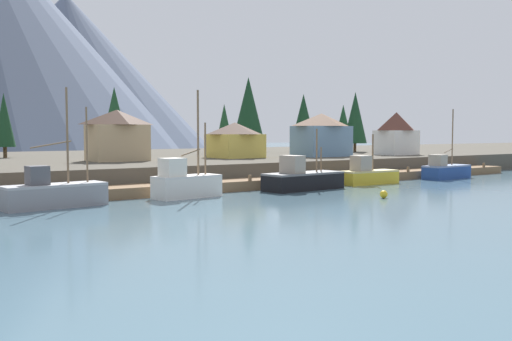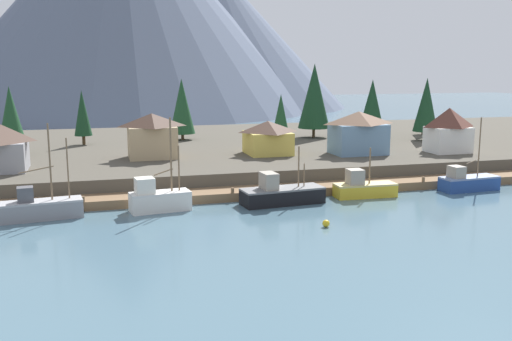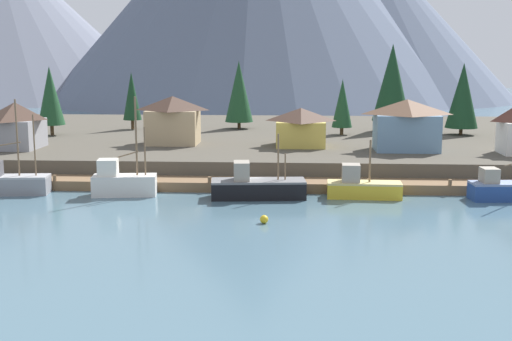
# 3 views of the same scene
# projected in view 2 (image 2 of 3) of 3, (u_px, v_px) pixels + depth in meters

# --- Properties ---
(ground_plane) EXTENTS (400.00, 400.00, 1.00)m
(ground_plane) POSITION_uv_depth(u_px,v_px,m) (228.00, 173.00, 84.65)
(ground_plane) COLOR #476675
(dock) EXTENTS (80.00, 4.00, 1.60)m
(dock) POSITION_uv_depth(u_px,v_px,m) (262.00, 192.00, 67.39)
(dock) COLOR brown
(dock) RESTS_ON ground_plane
(shoreline_bank) EXTENTS (400.00, 56.00, 2.50)m
(shoreline_bank) POSITION_uv_depth(u_px,v_px,m) (212.00, 150.00, 95.71)
(shoreline_bank) COLOR #4C473D
(shoreline_bank) RESTS_ON ground_plane
(mountain_central_peak) EXTENTS (128.60, 128.60, 73.20)m
(mountain_central_peak) POSITION_uv_depth(u_px,v_px,m) (123.00, 0.00, 194.37)
(mountain_central_peak) COLOR slate
(mountain_central_peak) RESTS_ON ground_plane
(mountain_east_peak) EXTENTS (98.23, 98.23, 52.72)m
(mountain_east_peak) POSITION_uv_depth(u_px,v_px,m) (210.00, 34.00, 209.84)
(mountain_east_peak) COLOR slate
(mountain_east_peak) RESTS_ON ground_plane
(fishing_boat_grey) EXTENTS (8.17, 3.39, 9.49)m
(fishing_boat_grey) POSITION_uv_depth(u_px,v_px,m) (40.00, 208.00, 57.32)
(fishing_boat_grey) COLOR gray
(fishing_boat_grey) RESTS_ON ground_plane
(fishing_boat_white) EXTENTS (6.46, 3.21, 9.77)m
(fishing_boat_white) POSITION_uv_depth(u_px,v_px,m) (158.00, 198.00, 60.41)
(fishing_boat_white) COLOR silver
(fishing_boat_white) RESTS_ON ground_plane
(fishing_boat_black) EXTENTS (9.36, 3.99, 6.30)m
(fishing_boat_black) POSITION_uv_depth(u_px,v_px,m) (281.00, 194.00, 63.58)
(fishing_boat_black) COLOR black
(fishing_boat_black) RESTS_ON ground_plane
(fishing_boat_yellow) EXTENTS (7.23, 2.68, 5.71)m
(fishing_boat_yellow) POSITION_uv_depth(u_px,v_px,m) (363.00, 188.00, 66.98)
(fishing_boat_yellow) COLOR gold
(fishing_boat_yellow) RESTS_ON ground_plane
(fishing_boat_blue) EXTENTS (7.49, 3.03, 8.90)m
(fishing_boat_blue) POSITION_uv_depth(u_px,v_px,m) (468.00, 182.00, 70.42)
(fishing_boat_blue) COLOR navy
(fishing_boat_blue) RESTS_ON ground_plane
(house_white) EXTENTS (5.98, 4.67, 6.49)m
(house_white) POSITION_uv_depth(u_px,v_px,m) (449.00, 130.00, 84.13)
(house_white) COLOR silver
(house_white) RESTS_ON shoreline_bank
(house_grey) EXTENTS (5.76, 6.44, 5.62)m
(house_grey) POSITION_uv_depth(u_px,v_px,m) (2.00, 147.00, 69.40)
(house_grey) COLOR gray
(house_grey) RESTS_ON shoreline_bank
(house_yellow) EXTENTS (6.29, 6.54, 4.76)m
(house_yellow) POSITION_uv_depth(u_px,v_px,m) (268.00, 137.00, 82.65)
(house_yellow) COLOR gold
(house_yellow) RESTS_ON shoreline_bank
(house_tan) EXTENTS (6.73, 5.35, 6.12)m
(house_tan) POSITION_uv_depth(u_px,v_px,m) (152.00, 135.00, 78.99)
(house_tan) COLOR tan
(house_tan) RESTS_ON shoreline_bank
(house_blue) EXTENTS (7.74, 5.51, 6.10)m
(house_blue) POSITION_uv_depth(u_px,v_px,m) (358.00, 132.00, 82.63)
(house_blue) COLOR #6689A8
(house_blue) RESTS_ON shoreline_bank
(conifer_near_left) EXTENTS (3.34, 3.34, 8.68)m
(conifer_near_left) POSITION_uv_depth(u_px,v_px,m) (424.00, 106.00, 105.79)
(conifer_near_left) COLOR #4C3823
(conifer_near_left) RESTS_ON shoreline_bank
(conifer_near_right) EXTENTS (2.78, 2.78, 8.72)m
(conifer_near_right) POSITION_uv_depth(u_px,v_px,m) (82.00, 113.00, 91.94)
(conifer_near_right) COLOR #4C3823
(conifer_near_right) RESTS_ON shoreline_bank
(conifer_mid_left) EXTENTS (2.89, 2.89, 7.92)m
(conifer_mid_left) POSITION_uv_depth(u_px,v_px,m) (281.00, 115.00, 95.49)
(conifer_mid_left) COLOR #4C3823
(conifer_mid_left) RESTS_ON shoreline_bank
(conifer_mid_right) EXTENTS (4.31, 4.31, 10.39)m
(conifer_mid_right) POSITION_uv_depth(u_px,v_px,m) (182.00, 106.00, 97.97)
(conifer_mid_right) COLOR #4C3823
(conifer_mid_right) RESTS_ON shoreline_bank
(conifer_back_left) EXTENTS (5.55, 5.55, 12.87)m
(conifer_back_left) POSITION_uv_depth(u_px,v_px,m) (314.00, 96.00, 100.93)
(conifer_back_left) COLOR #4C3823
(conifer_back_left) RESTS_ON shoreline_bank
(conifer_back_right) EXTENTS (3.75, 3.75, 9.72)m
(conifer_back_right) POSITION_uv_depth(u_px,v_px,m) (11.00, 115.00, 81.42)
(conifer_back_right) COLOR #4C3823
(conifer_back_right) RESTS_ON shoreline_bank
(conifer_far_left) EXTENTS (4.55, 4.55, 10.18)m
(conifer_far_left) POSITION_uv_depth(u_px,v_px,m) (372.00, 106.00, 100.66)
(conifer_far_left) COLOR #4C3823
(conifer_far_left) RESTS_ON shoreline_bank
(conifer_far_right) EXTENTS (4.13, 4.13, 10.50)m
(conifer_far_right) POSITION_uv_depth(u_px,v_px,m) (426.00, 105.00, 97.30)
(conifer_far_right) COLOR #4C3823
(conifer_far_right) RESTS_ON shoreline_bank
(channel_buoy) EXTENTS (0.70, 0.70, 0.70)m
(channel_buoy) POSITION_uv_depth(u_px,v_px,m) (326.00, 223.00, 54.56)
(channel_buoy) COLOR gold
(channel_buoy) RESTS_ON ground_plane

